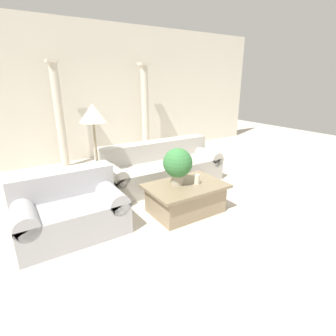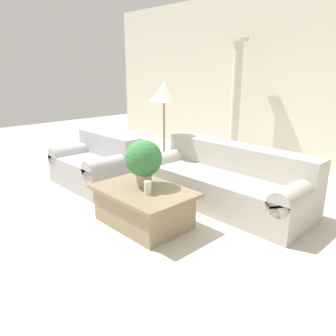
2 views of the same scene
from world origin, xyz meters
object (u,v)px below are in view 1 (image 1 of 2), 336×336
(potted_plant, at_px, (178,164))
(floor_lamp, at_px, (93,117))
(coffee_table, at_px, (185,198))
(loveseat, at_px, (69,209))
(sofa_long, at_px, (161,167))

(potted_plant, relative_size, floor_lamp, 0.35)
(coffee_table, bearing_deg, potted_plant, 133.52)
(loveseat, xyz_separation_m, potted_plant, (1.51, -0.29, 0.43))
(loveseat, height_order, potted_plant, potted_plant)
(coffee_table, distance_m, potted_plant, 0.54)
(potted_plant, bearing_deg, coffee_table, -46.48)
(loveseat, relative_size, coffee_table, 1.14)
(sofa_long, height_order, floor_lamp, floor_lamp)
(sofa_long, relative_size, floor_lamp, 1.47)
(coffee_table, bearing_deg, sofa_long, 76.34)
(sofa_long, bearing_deg, floor_lamp, 179.84)
(coffee_table, relative_size, floor_lamp, 0.74)
(loveseat, bearing_deg, coffee_table, -13.42)
(sofa_long, bearing_deg, potted_plant, -108.74)
(loveseat, distance_m, floor_lamp, 1.49)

